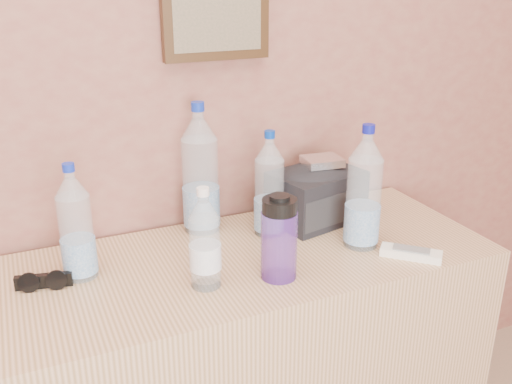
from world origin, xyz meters
The scene contains 12 objects.
picture_frame centered at (0.38, 1.98, 1.40)m, with size 0.30×0.03×0.25m, color #382311, non-canonical shape.
dresser centered at (0.38, 1.71, 0.40)m, with size 1.28×0.53×0.80m, color #A08454.
pet_large_a centered at (-0.06, 1.78, 0.93)m, with size 0.08×0.08×0.29m.
pet_large_b centered at (0.30, 1.92, 0.96)m, with size 0.10×0.10×0.38m.
pet_large_c centered at (0.47, 1.82, 0.93)m, with size 0.08×0.08×0.30m.
pet_large_d centered at (0.67, 1.65, 0.95)m, with size 0.09×0.09×0.34m.
pet_small centered at (0.21, 1.62, 0.91)m, with size 0.07×0.07×0.25m.
nalgene_bottle centered at (0.39, 1.58, 0.90)m, with size 0.09×0.09×0.22m.
sunglasses centered at (-0.15, 1.76, 0.81)m, with size 0.13×0.05×0.03m, color black, non-canonical shape.
ac_remote centered at (0.75, 1.53, 0.81)m, with size 0.16×0.05×0.02m, color beige.
toiletry_bag centered at (0.64, 1.85, 0.88)m, with size 0.26×0.18×0.17m, color black, non-canonical shape.
foil_packet centered at (0.65, 1.85, 0.98)m, with size 0.11×0.09×0.02m, color silver.
Camera 1 is at (-0.17, 0.47, 1.51)m, focal length 40.00 mm.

